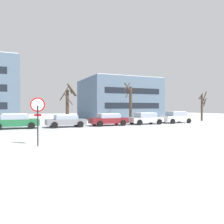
{
  "coord_description": "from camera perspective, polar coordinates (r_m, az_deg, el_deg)",
  "views": [
    {
      "loc": [
        -1.88,
        -14.46,
        2.08
      ],
      "look_at": [
        6.63,
        5.28,
        1.62
      ],
      "focal_mm": 35.66,
      "sensor_mm": 36.0,
      "label": 1
    }
  ],
  "objects": [
    {
      "name": "road_surface",
      "position": [
        18.27,
        -17.33,
        -5.35
      ],
      "size": [
        80.0,
        9.18,
        0.0
      ],
      "color": "silver",
      "rests_on": "ground"
    },
    {
      "name": "parked_car_silver",
      "position": [
        27.29,
        8.6,
        -1.61
      ],
      "size": [
        4.25,
        2.06,
        1.43
      ],
      "color": "silver",
      "rests_on": "ground"
    },
    {
      "name": "stop_sign",
      "position": [
        12.37,
        -18.52,
        -0.03
      ],
      "size": [
        0.75,
        0.16,
        2.6
      ],
      "color": "black",
      "rests_on": "ground"
    },
    {
      "name": "parked_car_gray",
      "position": [
        23.64,
        -11.77,
        -2.18
      ],
      "size": [
        4.05,
        2.05,
        1.31
      ],
      "color": "slate",
      "rests_on": "ground"
    },
    {
      "name": "building_far_right",
      "position": [
        40.3,
        1.5,
        3.31
      ],
      "size": [
        12.06,
        11.65,
        7.08
      ],
      "color": "slate",
      "rests_on": "ground"
    },
    {
      "name": "parked_car_white",
      "position": [
        30.36,
        16.08,
        -1.27
      ],
      "size": [
        4.07,
        2.14,
        1.53
      ],
      "color": "white",
      "rests_on": "ground"
    },
    {
      "name": "ground_plane",
      "position": [
        14.73,
        -15.86,
        -6.93
      ],
      "size": [
        120.0,
        120.0,
        0.0
      ],
      "primitive_type": "plane",
      "color": "white"
    },
    {
      "name": "tree_far_right",
      "position": [
        30.42,
        4.7,
        2.43
      ],
      "size": [
        1.33,
        1.82,
        5.52
      ],
      "color": "#423326",
      "rests_on": "ground"
    },
    {
      "name": "parked_car_green",
      "position": [
        23.38,
        -23.6,
        -2.13
      ],
      "size": [
        4.4,
        2.07,
        1.47
      ],
      "color": "#1E6038",
      "rests_on": "ground"
    },
    {
      "name": "tree_far_left",
      "position": [
        36.7,
        22.12,
        1.44
      ],
      "size": [
        1.21,
        1.17,
        4.49
      ],
      "color": "#423326",
      "rests_on": "ground"
    },
    {
      "name": "tree_far_mid",
      "position": [
        27.7,
        -11.26,
        2.06
      ],
      "size": [
        2.07,
        2.08,
        4.88
      ],
      "color": "#423326",
      "rests_on": "ground"
    },
    {
      "name": "parked_car_maroon",
      "position": [
        25.11,
        -0.89,
        -1.89
      ],
      "size": [
        4.3,
        2.08,
        1.38
      ],
      "color": "maroon",
      "rests_on": "ground"
    }
  ]
}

